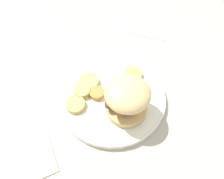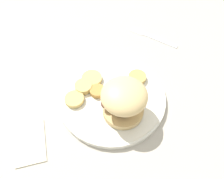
# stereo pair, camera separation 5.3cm
# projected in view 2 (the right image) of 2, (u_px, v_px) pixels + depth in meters

# --- Properties ---
(ground_plane) EXTENTS (4.00, 4.00, 0.00)m
(ground_plane) POSITION_uv_depth(u_px,v_px,m) (112.00, 99.00, 0.57)
(ground_plane) COLOR #B2A899
(dinner_plate) EXTENTS (0.27, 0.27, 0.02)m
(dinner_plate) POSITION_uv_depth(u_px,v_px,m) (112.00, 97.00, 0.56)
(dinner_plate) COLOR white
(dinner_plate) RESTS_ON ground_plane
(sandwich) EXTENTS (0.11, 0.11, 0.09)m
(sandwich) POSITION_uv_depth(u_px,v_px,m) (124.00, 100.00, 0.48)
(sandwich) COLOR tan
(sandwich) RESTS_ON dinner_plate
(potato_round_0) EXTENTS (0.04, 0.04, 0.01)m
(potato_round_0) POSITION_uv_depth(u_px,v_px,m) (83.00, 86.00, 0.56)
(potato_round_0) COLOR #DBB766
(potato_round_0) RESTS_ON dinner_plate
(potato_round_1) EXTENTS (0.05, 0.05, 0.01)m
(potato_round_1) POSITION_uv_depth(u_px,v_px,m) (74.00, 98.00, 0.54)
(potato_round_1) COLOR #DBB766
(potato_round_1) RESTS_ON dinner_plate
(potato_round_2) EXTENTS (0.04, 0.04, 0.01)m
(potato_round_2) POSITION_uv_depth(u_px,v_px,m) (97.00, 91.00, 0.55)
(potato_round_2) COLOR #BC8942
(potato_round_2) RESTS_ON dinner_plate
(potato_round_3) EXTENTS (0.05, 0.05, 0.01)m
(potato_round_3) POSITION_uv_depth(u_px,v_px,m) (92.00, 79.00, 0.58)
(potato_round_3) COLOR #DBB766
(potato_round_3) RESTS_ON dinner_plate
(potato_round_4) EXTENTS (0.05, 0.05, 0.01)m
(potato_round_4) POSITION_uv_depth(u_px,v_px,m) (137.00, 77.00, 0.58)
(potato_round_4) COLOR tan
(potato_round_4) RESTS_ON dinner_plate
(fork) EXTENTS (0.13, 0.12, 0.00)m
(fork) POSITION_uv_depth(u_px,v_px,m) (153.00, 37.00, 0.71)
(fork) COLOR silver
(fork) RESTS_ON ground_plane
(napkin) EXTENTS (0.08, 0.11, 0.01)m
(napkin) POSITION_uv_depth(u_px,v_px,m) (30.00, 142.00, 0.49)
(napkin) COLOR beige
(napkin) RESTS_ON ground_plane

